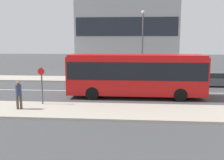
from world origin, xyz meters
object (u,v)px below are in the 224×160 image
at_px(parked_car_0, 218,80).
at_px(street_lamp, 143,39).
at_px(city_bus, 136,73).
at_px(bus_stop_sign, 42,83).
at_px(pedestrian_near_stop, 19,93).

bearing_deg(parked_car_0, street_lamp, 163.24).
bearing_deg(parked_car_0, city_bus, -145.58).
xyz_separation_m(parked_car_0, bus_stop_sign, (-13.95, -8.46, 0.94)).
distance_m(city_bus, street_lamp, 7.98).
bearing_deg(bus_stop_sign, pedestrian_near_stop, -126.97).
bearing_deg(bus_stop_sign, street_lamp, 56.99).
height_order(pedestrian_near_stop, bus_stop_sign, bus_stop_sign).
height_order(city_bus, pedestrian_near_stop, city_bus).
relative_size(city_bus, bus_stop_sign, 4.16).
distance_m(parked_car_0, street_lamp, 8.33).
bearing_deg(pedestrian_near_stop, parked_car_0, 9.33).
distance_m(parked_car_0, pedestrian_near_stop, 17.85).
xyz_separation_m(city_bus, pedestrian_near_stop, (-7.10, -4.39, -0.75)).
height_order(city_bus, bus_stop_sign, city_bus).
distance_m(city_bus, bus_stop_sign, 6.86).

